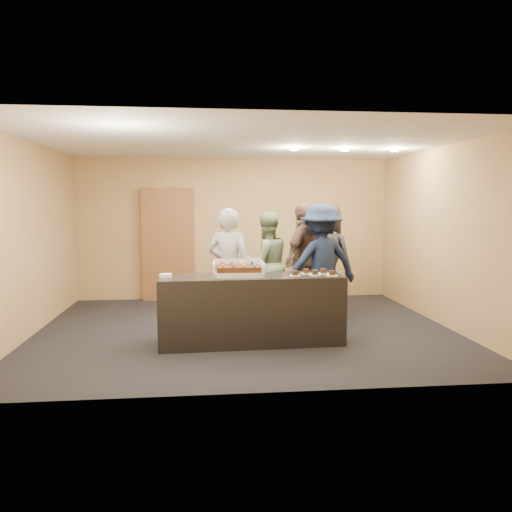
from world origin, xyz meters
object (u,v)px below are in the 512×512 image
(plate_stack, at_px, (165,275))
(person_server_grey, at_px, (229,269))
(person_brown_extra, at_px, (305,260))
(serving_counter, at_px, (251,309))
(cake_box, at_px, (238,272))
(person_navy_man, at_px, (320,263))
(person_dark_suit, at_px, (327,258))
(storage_cabinet, at_px, (168,244))
(person_sage_man, at_px, (266,264))
(sheet_cake, at_px, (238,268))

(plate_stack, xyz_separation_m, person_server_grey, (0.86, 0.82, -0.03))
(plate_stack, height_order, person_brown_extra, person_brown_extra)
(serving_counter, bearing_deg, cake_box, 169.52)
(cake_box, bearing_deg, plate_stack, -178.66)
(person_brown_extra, bearing_deg, cake_box, 2.94)
(serving_counter, xyz_separation_m, person_navy_man, (1.20, 1.14, 0.47))
(serving_counter, distance_m, person_dark_suit, 2.31)
(serving_counter, relative_size, person_brown_extra, 1.30)
(person_brown_extra, height_order, person_dark_suit, person_brown_extra)
(storage_cabinet, height_order, person_sage_man, storage_cabinet)
(person_sage_man, xyz_separation_m, person_brown_extra, (0.62, -0.09, 0.07))
(person_navy_man, xyz_separation_m, person_dark_suit, (0.25, 0.60, 0.00))
(person_navy_man, bearing_deg, plate_stack, 12.55)
(storage_cabinet, xyz_separation_m, person_server_grey, (1.04, -2.32, -0.18))
(person_server_grey, distance_m, person_brown_extra, 1.46)
(cake_box, height_order, plate_stack, cake_box)
(person_dark_suit, bearing_deg, storage_cabinet, 14.53)
(person_dark_suit, bearing_deg, person_navy_man, 109.07)
(person_server_grey, bearing_deg, plate_stack, 66.59)
(person_server_grey, bearing_deg, person_dark_suit, -128.63)
(person_navy_man, height_order, person_dark_suit, person_dark_suit)
(plate_stack, xyz_separation_m, person_dark_suit, (2.56, 1.74, 0.00))
(person_sage_man, bearing_deg, person_dark_suit, 167.86)
(sheet_cake, relative_size, plate_stack, 3.50)
(cake_box, height_order, person_brown_extra, person_brown_extra)
(person_sage_man, bearing_deg, person_navy_man, 129.94)
(sheet_cake, height_order, person_navy_man, person_navy_man)
(person_sage_man, bearing_deg, person_server_grey, 32.45)
(cake_box, distance_m, person_dark_suit, 2.35)
(storage_cabinet, bearing_deg, sheet_cake, -70.30)
(person_sage_man, bearing_deg, cake_box, 51.96)
(person_sage_man, distance_m, person_navy_man, 0.93)
(sheet_cake, bearing_deg, cake_box, 89.11)
(serving_counter, bearing_deg, person_brown_extra, 54.20)
(person_dark_suit, bearing_deg, plate_stack, 75.87)
(sheet_cake, xyz_separation_m, person_server_grey, (-0.08, 0.82, -0.11))
(person_server_grey, relative_size, person_brown_extra, 0.96)
(storage_cabinet, distance_m, person_dark_suit, 3.08)
(serving_counter, relative_size, cake_box, 3.65)
(plate_stack, height_order, person_sage_man, person_sage_man)
(person_dark_suit, bearing_deg, person_server_grey, 70.07)
(person_navy_man, distance_m, person_dark_suit, 0.65)
(plate_stack, bearing_deg, cake_box, 1.34)
(serving_counter, xyz_separation_m, cake_box, (-0.16, 0.02, 0.50))
(storage_cabinet, xyz_separation_m, person_brown_extra, (2.32, -1.60, -0.14))
(serving_counter, distance_m, plate_stack, 1.20)
(serving_counter, relative_size, sheet_cake, 4.28)
(sheet_cake, xyz_separation_m, person_sage_man, (0.57, 1.63, -0.14))
(storage_cabinet, bearing_deg, plate_stack, -86.67)
(plate_stack, distance_m, person_navy_man, 2.57)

